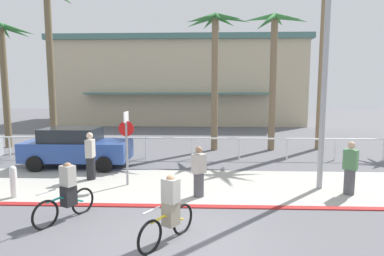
{
  "coord_description": "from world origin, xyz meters",
  "views": [
    {
      "loc": [
        0.55,
        -6.37,
        3.27
      ],
      "look_at": [
        0.08,
        6.0,
        1.79
      ],
      "focal_mm": 29.47,
      "sensor_mm": 36.0,
      "label": 1
    }
  ],
  "objects_px": {
    "pedestrian_2": "(199,174)",
    "pedestrian_0": "(90,158)",
    "stop_sign_bike_lane": "(126,137)",
    "palm_tree_5": "(324,23)",
    "pedestrian_1": "(350,170)",
    "bollard_3": "(14,181)",
    "palm_tree_4": "(274,51)",
    "palm_tree_2": "(48,33)",
    "streetlight_curb": "(328,58)",
    "cyclist_yellow_0": "(169,210)",
    "car_blue_1": "(76,147)",
    "palm_tree_3": "(216,46)",
    "palm_tree_1": "(3,54)",
    "cyclist_teal_1": "(67,193)"
  },
  "relations": [
    {
      "from": "streetlight_curb",
      "to": "pedestrian_1",
      "type": "height_order",
      "value": "streetlight_curb"
    },
    {
      "from": "palm_tree_5",
      "to": "pedestrian_2",
      "type": "distance_m",
      "value": 12.26
    },
    {
      "from": "bollard_3",
      "to": "palm_tree_4",
      "type": "height_order",
      "value": "palm_tree_4"
    },
    {
      "from": "streetlight_curb",
      "to": "car_blue_1",
      "type": "relative_size",
      "value": 1.7
    },
    {
      "from": "stop_sign_bike_lane",
      "to": "palm_tree_1",
      "type": "height_order",
      "value": "palm_tree_1"
    },
    {
      "from": "car_blue_1",
      "to": "cyclist_teal_1",
      "type": "height_order",
      "value": "car_blue_1"
    },
    {
      "from": "car_blue_1",
      "to": "palm_tree_5",
      "type": "bearing_deg",
      "value": 21.47
    },
    {
      "from": "pedestrian_1",
      "to": "palm_tree_5",
      "type": "bearing_deg",
      "value": 76.83
    },
    {
      "from": "stop_sign_bike_lane",
      "to": "palm_tree_5",
      "type": "height_order",
      "value": "palm_tree_5"
    },
    {
      "from": "pedestrian_1",
      "to": "palm_tree_2",
      "type": "bearing_deg",
      "value": 150.6
    },
    {
      "from": "palm_tree_1",
      "to": "palm_tree_3",
      "type": "relative_size",
      "value": 0.96
    },
    {
      "from": "streetlight_curb",
      "to": "palm_tree_3",
      "type": "relative_size",
      "value": 1.02
    },
    {
      "from": "bollard_3",
      "to": "palm_tree_4",
      "type": "xyz_separation_m",
      "value": [
        9.53,
        8.16,
        4.83
      ]
    },
    {
      "from": "palm_tree_4",
      "to": "streetlight_curb",
      "type": "bearing_deg",
      "value": -88.91
    },
    {
      "from": "stop_sign_bike_lane",
      "to": "pedestrian_0",
      "type": "relative_size",
      "value": 1.45
    },
    {
      "from": "palm_tree_4",
      "to": "palm_tree_3",
      "type": "bearing_deg",
      "value": -179.14
    },
    {
      "from": "cyclist_yellow_0",
      "to": "pedestrian_2",
      "type": "bearing_deg",
      "value": 78.54
    },
    {
      "from": "pedestrian_2",
      "to": "pedestrian_0",
      "type": "bearing_deg",
      "value": 156.55
    },
    {
      "from": "cyclist_teal_1",
      "to": "pedestrian_2",
      "type": "relative_size",
      "value": 1.03
    },
    {
      "from": "palm_tree_4",
      "to": "cyclist_yellow_0",
      "type": "distance_m",
      "value": 12.55
    },
    {
      "from": "stop_sign_bike_lane",
      "to": "palm_tree_4",
      "type": "xyz_separation_m",
      "value": [
        6.38,
        6.75,
        3.67
      ]
    },
    {
      "from": "pedestrian_2",
      "to": "palm_tree_2",
      "type": "bearing_deg",
      "value": 136.97
    },
    {
      "from": "stop_sign_bike_lane",
      "to": "palm_tree_4",
      "type": "height_order",
      "value": "palm_tree_4"
    },
    {
      "from": "cyclist_yellow_0",
      "to": "palm_tree_1",
      "type": "bearing_deg",
      "value": 133.65
    },
    {
      "from": "stop_sign_bike_lane",
      "to": "palm_tree_4",
      "type": "bearing_deg",
      "value": 46.63
    },
    {
      "from": "palm_tree_1",
      "to": "cyclist_yellow_0",
      "type": "bearing_deg",
      "value": -46.35
    },
    {
      "from": "pedestrian_1",
      "to": "car_blue_1",
      "type": "bearing_deg",
      "value": 162.07
    },
    {
      "from": "pedestrian_2",
      "to": "streetlight_curb",
      "type": "bearing_deg",
      "value": 10.54
    },
    {
      "from": "car_blue_1",
      "to": "pedestrian_0",
      "type": "bearing_deg",
      "value": -55.67
    },
    {
      "from": "palm_tree_2",
      "to": "cyclist_yellow_0",
      "type": "xyz_separation_m",
      "value": [
        7.69,
        -10.62,
        -5.65
      ]
    },
    {
      "from": "palm_tree_4",
      "to": "palm_tree_5",
      "type": "xyz_separation_m",
      "value": [
        2.69,
        0.44,
        1.54
      ]
    },
    {
      "from": "palm_tree_3",
      "to": "pedestrian_1",
      "type": "relative_size",
      "value": 4.33
    },
    {
      "from": "car_blue_1",
      "to": "palm_tree_2",
      "type": "bearing_deg",
      "value": 126.11
    },
    {
      "from": "streetlight_curb",
      "to": "cyclist_yellow_0",
      "type": "xyz_separation_m",
      "value": [
        -4.61,
        -3.64,
        -3.58
      ]
    },
    {
      "from": "streetlight_curb",
      "to": "car_blue_1",
      "type": "bearing_deg",
      "value": 162.76
    },
    {
      "from": "stop_sign_bike_lane",
      "to": "pedestrian_0",
      "type": "xyz_separation_m",
      "value": [
        -1.5,
        0.61,
        -0.86
      ]
    },
    {
      "from": "car_blue_1",
      "to": "pedestrian_0",
      "type": "relative_size",
      "value": 2.5
    },
    {
      "from": "stop_sign_bike_lane",
      "to": "cyclist_yellow_0",
      "type": "relative_size",
      "value": 1.64
    },
    {
      "from": "streetlight_curb",
      "to": "pedestrian_0",
      "type": "xyz_separation_m",
      "value": [
        -8.02,
        0.98,
        -3.46
      ]
    },
    {
      "from": "palm_tree_4",
      "to": "palm_tree_5",
      "type": "distance_m",
      "value": 3.13
    },
    {
      "from": "palm_tree_3",
      "to": "stop_sign_bike_lane",
      "type": "bearing_deg",
      "value": -115.78
    },
    {
      "from": "car_blue_1",
      "to": "palm_tree_4",
      "type": "bearing_deg",
      "value": 24.73
    },
    {
      "from": "streetlight_curb",
      "to": "palm_tree_5",
      "type": "distance_m",
      "value": 8.4
    },
    {
      "from": "stop_sign_bike_lane",
      "to": "pedestrian_1",
      "type": "bearing_deg",
      "value": -5.71
    },
    {
      "from": "palm_tree_1",
      "to": "bollard_3",
      "type": "bearing_deg",
      "value": -57.01
    },
    {
      "from": "palm_tree_3",
      "to": "palm_tree_2",
      "type": "bearing_deg",
      "value": -179.38
    },
    {
      "from": "bollard_3",
      "to": "pedestrian_2",
      "type": "bearing_deg",
      "value": 2.96
    },
    {
      "from": "palm_tree_1",
      "to": "palm_tree_4",
      "type": "height_order",
      "value": "palm_tree_4"
    },
    {
      "from": "stop_sign_bike_lane",
      "to": "streetlight_curb",
      "type": "distance_m",
      "value": 7.02
    },
    {
      "from": "pedestrian_1",
      "to": "palm_tree_4",
      "type": "bearing_deg",
      "value": 96.43
    }
  ]
}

